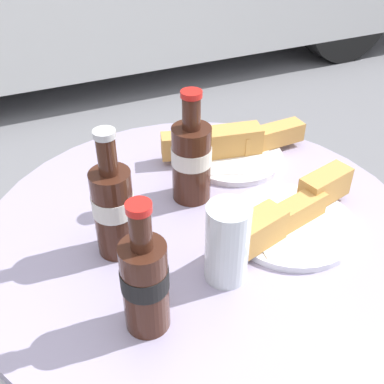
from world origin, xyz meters
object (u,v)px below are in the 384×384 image
(cola_bottle_center, at_px, (145,281))
(drinking_glass, at_px, (227,246))
(cola_bottle_right, at_px, (191,158))
(bistro_table, at_px, (200,289))
(lunch_plate_near, at_px, (233,147))
(lunch_plate_far, at_px, (289,218))
(cola_bottle_left, at_px, (113,207))

(cola_bottle_center, height_order, drinking_glass, cola_bottle_center)
(cola_bottle_right, distance_m, cola_bottle_center, 0.30)
(bistro_table, bearing_deg, lunch_plate_near, 49.17)
(drinking_glass, relative_size, lunch_plate_far, 0.43)
(cola_bottle_left, bearing_deg, lunch_plate_near, 29.96)
(cola_bottle_center, bearing_deg, cola_bottle_left, 88.35)
(lunch_plate_far, bearing_deg, bistro_table, 155.06)
(cola_bottle_center, distance_m, drinking_glass, 0.15)
(lunch_plate_near, bearing_deg, lunch_plate_far, -94.62)
(cola_bottle_left, distance_m, lunch_plate_far, 0.30)
(cola_bottle_left, height_order, cola_bottle_right, cola_bottle_left)
(bistro_table, bearing_deg, drinking_glass, -95.69)
(cola_bottle_right, distance_m, drinking_glass, 0.21)
(cola_bottle_left, distance_m, cola_bottle_right, 0.19)
(cola_bottle_center, relative_size, lunch_plate_far, 0.69)
(lunch_plate_near, bearing_deg, cola_bottle_left, -150.04)
(bistro_table, relative_size, cola_bottle_left, 3.51)
(bistro_table, relative_size, cola_bottle_center, 3.71)
(lunch_plate_far, bearing_deg, cola_bottle_right, 126.73)
(lunch_plate_far, bearing_deg, cola_bottle_left, 166.38)
(cola_bottle_center, distance_m, lunch_plate_far, 0.31)
(cola_bottle_right, height_order, lunch_plate_near, cola_bottle_right)
(cola_bottle_center, bearing_deg, cola_bottle_right, 54.79)
(cola_bottle_right, height_order, lunch_plate_far, cola_bottle_right)
(cola_bottle_right, xyz_separation_m, lunch_plate_far, (0.11, -0.15, -0.06))
(cola_bottle_center, bearing_deg, bistro_table, 45.71)
(cola_bottle_center, bearing_deg, drinking_glass, 14.97)
(cola_bottle_left, distance_m, lunch_plate_near, 0.35)
(bistro_table, distance_m, cola_bottle_left, 0.28)
(bistro_table, bearing_deg, cola_bottle_right, 76.55)
(cola_bottle_right, distance_m, lunch_plate_far, 0.20)
(cola_bottle_left, xyz_separation_m, cola_bottle_center, (-0.00, -0.16, -0.00))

